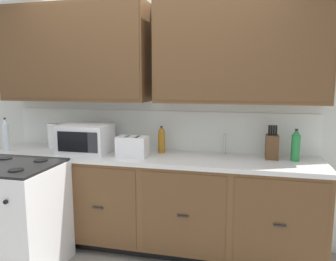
{
  "coord_description": "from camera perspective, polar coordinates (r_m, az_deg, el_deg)",
  "views": [
    {
      "loc": [
        0.89,
        -2.63,
        1.64
      ],
      "look_at": [
        0.2,
        0.27,
        1.18
      ],
      "focal_mm": 35.06,
      "sensor_mm": 36.0,
      "label": 1
    }
  ],
  "objects": [
    {
      "name": "wall_unit",
      "position": [
        3.25,
        -2.43,
        9.3
      ],
      "size": [
        4.36,
        0.4,
        2.5
      ],
      "color": "silver",
      "rests_on": "ground_plane"
    },
    {
      "name": "counter_run",
      "position": [
        3.28,
        -3.28,
        -12.07
      ],
      "size": [
        3.19,
        0.64,
        0.93
      ],
      "color": "black",
      "rests_on": "ground_plane"
    },
    {
      "name": "stove_range",
      "position": [
        3.22,
        -25.16,
        -13.47
      ],
      "size": [
        0.76,
        0.68,
        0.95
      ],
      "color": "white",
      "rests_on": "ground_plane"
    },
    {
      "name": "microwave",
      "position": [
        3.32,
        -14.13,
        -1.39
      ],
      "size": [
        0.48,
        0.37,
        0.28
      ],
      "color": "white",
      "rests_on": "counter_run"
    },
    {
      "name": "toaster",
      "position": [
        3.09,
        -6.2,
        -2.77
      ],
      "size": [
        0.28,
        0.18,
        0.19
      ],
      "color": "white",
      "rests_on": "counter_run"
    },
    {
      "name": "knife_block",
      "position": [
        3.12,
        17.61,
        -2.65
      ],
      "size": [
        0.11,
        0.14,
        0.31
      ],
      "color": "#52361E",
      "rests_on": "counter_run"
    },
    {
      "name": "sink_faucet",
      "position": [
        3.21,
        9.84,
        -2.34
      ],
      "size": [
        0.02,
        0.02,
        0.2
      ],
      "primitive_type": "cylinder",
      "color": "#B2B5BA",
      "rests_on": "counter_run"
    },
    {
      "name": "paper_towel_roll",
      "position": [
        3.68,
        -19.27,
        -0.82
      ],
      "size": [
        0.12,
        0.12,
        0.26
      ],
      "primitive_type": "cylinder",
      "color": "white",
      "rests_on": "counter_run"
    },
    {
      "name": "bottle_clear",
      "position": [
        3.74,
        -26.38,
        -0.59
      ],
      "size": [
        0.06,
        0.06,
        0.33
      ],
      "color": "silver",
      "rests_on": "counter_run"
    },
    {
      "name": "bottle_amber",
      "position": [
        3.23,
        -1.14,
        -1.59
      ],
      "size": [
        0.07,
        0.07,
        0.27
      ],
      "color": "#9E6619",
      "rests_on": "counter_run"
    },
    {
      "name": "bottle_green",
      "position": [
        3.1,
        21.31,
        -2.42
      ],
      "size": [
        0.08,
        0.08,
        0.29
      ],
      "color": "#237A38",
      "rests_on": "counter_run"
    }
  ]
}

